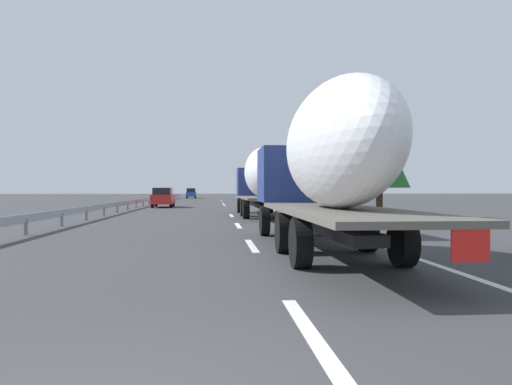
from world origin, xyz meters
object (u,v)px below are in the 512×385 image
object	(u,v)px
car_blue_sedan	(191,193)
road_sign	(275,185)
truck_trailing	(326,161)
car_red_compact	(163,197)
truck_lead	(261,178)

from	to	relation	value
car_blue_sedan	road_sign	bearing A→B (deg)	-166.07
truck_trailing	car_blue_sedan	bearing A→B (deg)	5.30
car_blue_sedan	truck_trailing	bearing A→B (deg)	-174.70
car_red_compact	truck_trailing	bearing A→B (deg)	-166.78
truck_trailing	truck_lead	bearing A→B (deg)	-0.00
car_red_compact	car_blue_sedan	bearing A→B (deg)	-0.76
truck_lead	road_sign	distance (m)	17.51
car_red_compact	road_sign	bearing A→B (deg)	-77.64
truck_trailing	road_sign	size ratio (longest dim) A/B	4.27
truck_lead	road_sign	world-z (taller)	truck_lead
road_sign	truck_lead	bearing A→B (deg)	169.80
road_sign	truck_trailing	bearing A→B (deg)	174.81
truck_trailing	road_sign	distance (m)	34.27
truck_trailing	car_blue_sedan	xyz separation A→B (m)	(74.49, 6.91, -1.47)
truck_lead	road_sign	xyz separation A→B (m)	(17.23, -3.10, -0.22)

